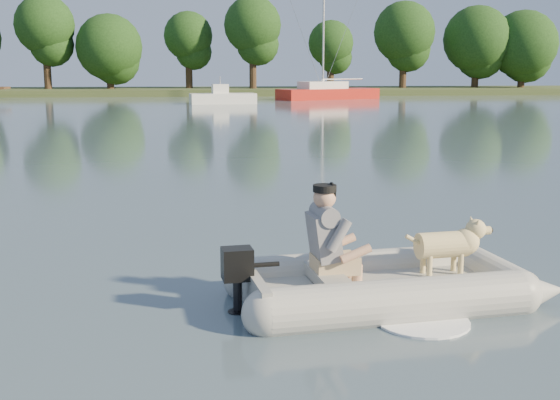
{
  "coord_description": "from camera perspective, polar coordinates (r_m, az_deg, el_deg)",
  "views": [
    {
      "loc": [
        -1.01,
        -8.03,
        2.61
      ],
      "look_at": [
        0.04,
        1.73,
        0.75
      ],
      "focal_mm": 45.0,
      "sensor_mm": 36.0,
      "label": 1
    }
  ],
  "objects": [
    {
      "name": "dog",
      "position": [
        8.33,
        13.06,
        -3.93
      ],
      "size": [
        1.01,
        0.46,
        0.65
      ],
      "primitive_type": null,
      "rotation": [
        0.0,
        0.0,
        0.12
      ],
      "color": "tan",
      "rests_on": "dinghy"
    },
    {
      "name": "water",
      "position": [
        8.51,
        0.98,
        -7.14
      ],
      "size": [
        160.0,
        160.0,
        0.0
      ],
      "primitive_type": "plane",
      "color": "slate",
      "rests_on": "ground"
    },
    {
      "name": "man",
      "position": [
        7.75,
        3.76,
        -2.7
      ],
      "size": [
        0.83,
        0.74,
        1.13
      ],
      "primitive_type": null,
      "rotation": [
        0.0,
        0.0,
        0.12
      ],
      "color": "slate",
      "rests_on": "dinghy"
    },
    {
      "name": "treeline",
      "position": [
        69.24,
        -4.19,
        13.01
      ],
      "size": [
        75.85,
        7.35,
        9.27
      ],
      "color": "#332316",
      "rests_on": "shore_bank"
    },
    {
      "name": "dinghy",
      "position": [
        7.99,
        8.89,
        -3.81
      ],
      "size": [
        5.15,
        3.79,
        1.44
      ],
      "primitive_type": null,
      "rotation": [
        0.0,
        0.0,
        0.12
      ],
      "color": "#A5A5A0",
      "rests_on": "water"
    },
    {
      "name": "shore_bank",
      "position": [
        70.08,
        -5.36,
        8.76
      ],
      "size": [
        160.0,
        12.0,
        0.7
      ],
      "primitive_type": "cube",
      "color": "#47512D",
      "rests_on": "water"
    },
    {
      "name": "outboard_motor",
      "position": [
        7.61,
        -3.48,
        -6.77
      ],
      "size": [
        0.47,
        0.35,
        0.82
      ],
      "primitive_type": null,
      "rotation": [
        0.0,
        0.0,
        0.12
      ],
      "color": "black",
      "rests_on": "dinghy"
    },
    {
      "name": "motorboat",
      "position": [
        51.5,
        -4.68,
        8.84
      ],
      "size": [
        5.1,
        2.52,
        2.07
      ],
      "primitive_type": null,
      "rotation": [
        0.0,
        0.0,
        0.13
      ],
      "color": "white",
      "rests_on": "water"
    },
    {
      "name": "sailboat",
      "position": [
        58.93,
        3.86,
        8.68
      ],
      "size": [
        9.0,
        5.87,
        11.94
      ],
      "rotation": [
        0.0,
        0.0,
        0.41
      ],
      "color": "#AC1D13",
      "rests_on": "water"
    }
  ]
}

